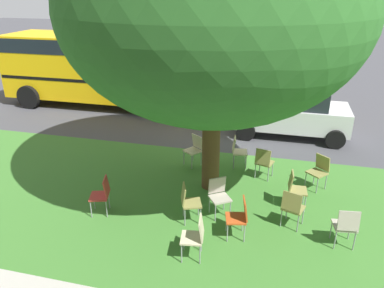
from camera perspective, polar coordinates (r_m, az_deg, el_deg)
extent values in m
plane|color=#424247|center=(11.73, 2.65, -0.70)|extent=(80.00, 80.00, 0.00)
cube|color=#3D752D|center=(8.97, -1.47, -8.84)|extent=(48.00, 6.00, 0.01)
cylinder|color=brown|center=(9.01, 2.97, 0.97)|extent=(0.44, 0.44, 2.71)
ellipsoid|color=#2D6B28|center=(8.34, 3.41, 19.91)|extent=(6.59, 6.59, 4.87)
cube|color=olive|center=(8.89, 15.98, -6.89)|extent=(0.42, 0.44, 0.04)
cube|color=olive|center=(8.76, 14.98, -5.46)|extent=(0.11, 0.40, 0.40)
cylinder|color=gray|center=(8.87, 17.00, -8.82)|extent=(0.02, 0.02, 0.42)
cylinder|color=gray|center=(9.18, 16.81, -7.63)|extent=(0.02, 0.02, 0.42)
cylinder|color=gray|center=(8.83, 14.79, -8.69)|extent=(0.02, 0.02, 0.42)
cylinder|color=gray|center=(9.14, 14.68, -7.50)|extent=(0.02, 0.02, 0.42)
cube|color=olive|center=(8.23, 15.32, -9.46)|extent=(0.53, 0.52, 0.04)
cube|color=olive|center=(7.95, 15.08, -8.62)|extent=(0.40, 0.21, 0.40)
cylinder|color=gray|center=(8.45, 16.70, -10.53)|extent=(0.02, 0.02, 0.42)
cylinder|color=gray|center=(8.53, 14.37, -9.90)|extent=(0.02, 0.02, 0.42)
cylinder|color=gray|center=(8.18, 15.96, -11.70)|extent=(0.02, 0.02, 0.42)
cylinder|color=gray|center=(8.26, 13.56, -11.03)|extent=(0.02, 0.02, 0.42)
cube|color=olive|center=(10.00, 11.10, -2.82)|extent=(0.51, 0.50, 0.04)
cube|color=olive|center=(9.75, 10.85, -1.96)|extent=(0.41, 0.19, 0.40)
cylinder|color=gray|center=(10.20, 12.28, -3.82)|extent=(0.02, 0.02, 0.42)
cylinder|color=gray|center=(10.30, 10.39, -3.38)|extent=(0.02, 0.02, 0.42)
cylinder|color=gray|center=(9.91, 11.65, -4.61)|extent=(0.02, 0.02, 0.42)
cylinder|color=gray|center=(10.01, 9.70, -4.15)|extent=(0.02, 0.02, 0.42)
cube|color=beige|center=(7.12, -0.06, -14.27)|extent=(0.46, 0.47, 0.04)
cube|color=beige|center=(6.96, 1.45, -12.79)|extent=(0.14, 0.41, 0.40)
cylinder|color=gray|center=(7.42, -1.27, -14.74)|extent=(0.02, 0.02, 0.42)
cylinder|color=gray|center=(7.14, -1.62, -16.51)|extent=(0.02, 0.02, 0.42)
cylinder|color=gray|center=(7.39, 1.44, -14.89)|extent=(0.02, 0.02, 0.42)
cylinder|color=gray|center=(7.11, 1.22, -16.68)|extent=(0.02, 0.02, 0.42)
cube|color=olive|center=(9.81, 18.66, -4.23)|extent=(0.58, 0.58, 0.04)
cube|color=olive|center=(9.84, 19.48, -2.70)|extent=(0.35, 0.33, 0.40)
cylinder|color=gray|center=(9.89, 17.06, -5.30)|extent=(0.02, 0.02, 0.42)
cylinder|color=gray|center=(9.70, 18.69, -6.10)|extent=(0.02, 0.02, 0.42)
cylinder|color=gray|center=(10.13, 18.29, -4.74)|extent=(0.02, 0.02, 0.42)
cylinder|color=gray|center=(9.95, 19.90, -5.51)|extent=(0.02, 0.02, 0.42)
cube|color=#B7332D|center=(8.59, -14.08, -7.78)|extent=(0.50, 0.52, 0.04)
cube|color=#B7332D|center=(8.44, -13.04, -6.40)|extent=(0.20, 0.41, 0.40)
cylinder|color=gray|center=(8.90, -14.82, -8.44)|extent=(0.02, 0.02, 0.42)
cylinder|color=gray|center=(8.60, -15.27, -9.70)|extent=(0.02, 0.02, 0.42)
cylinder|color=gray|center=(8.83, -12.64, -8.46)|extent=(0.02, 0.02, 0.42)
cylinder|color=gray|center=(8.53, -13.01, -9.73)|extent=(0.02, 0.02, 0.42)
cube|color=beige|center=(10.49, 0.07, -1.07)|extent=(0.58, 0.57, 0.04)
cube|color=beige|center=(10.50, 0.82, 0.38)|extent=(0.37, 0.31, 0.40)
cylinder|color=gray|center=(10.61, -1.26, -2.13)|extent=(0.02, 0.02, 0.42)
cylinder|color=gray|center=(10.36, -0.03, -2.79)|extent=(0.02, 0.02, 0.42)
cylinder|color=gray|center=(10.81, 0.15, -1.63)|extent=(0.02, 0.02, 0.42)
cylinder|color=gray|center=(10.56, 1.40, -2.27)|extent=(0.02, 0.02, 0.42)
cube|color=#ADA393|center=(8.28, 4.33, -8.35)|extent=(0.57, 0.57, 0.04)
cube|color=#ADA393|center=(8.30, 3.88, -6.33)|extent=(0.38, 0.29, 0.40)
cylinder|color=gray|center=(8.21, 3.61, -10.53)|extent=(0.02, 0.02, 0.42)
cylinder|color=gray|center=(8.34, 5.91, -10.02)|extent=(0.02, 0.02, 0.42)
cylinder|color=gray|center=(8.47, 2.69, -9.33)|extent=(0.02, 0.02, 0.42)
cylinder|color=gray|center=(8.60, 4.93, -8.86)|extent=(0.02, 0.02, 0.42)
cube|color=beige|center=(10.51, 7.41, -1.24)|extent=(0.46, 0.48, 0.04)
cube|color=beige|center=(10.40, 6.49, -0.01)|extent=(0.15, 0.41, 0.40)
cylinder|color=gray|center=(10.45, 8.31, -2.82)|extent=(0.02, 0.02, 0.42)
cylinder|color=gray|center=(10.77, 8.22, -1.98)|extent=(0.02, 0.02, 0.42)
cylinder|color=gray|center=(10.43, 6.45, -2.76)|extent=(0.02, 0.02, 0.42)
cylinder|color=gray|center=(10.76, 6.41, -1.92)|extent=(0.02, 0.02, 0.42)
cube|color=#C64C1E|center=(7.68, 6.74, -11.29)|extent=(0.48, 0.50, 0.04)
cube|color=#C64C1E|center=(7.56, 8.20, -9.78)|extent=(0.17, 0.41, 0.40)
cylinder|color=gray|center=(7.94, 5.30, -11.91)|extent=(0.02, 0.02, 0.42)
cylinder|color=gray|center=(7.65, 5.46, -13.47)|extent=(0.02, 0.02, 0.42)
cylinder|color=gray|center=(7.97, 7.79, -11.90)|extent=(0.02, 0.02, 0.42)
cylinder|color=gray|center=(7.69, 8.06, -13.45)|extent=(0.02, 0.02, 0.42)
cube|color=#ADA393|center=(8.00, 22.38, -11.57)|extent=(0.47, 0.45, 0.04)
cube|color=#ADA393|center=(7.73, 22.99, -10.85)|extent=(0.41, 0.14, 0.40)
cylinder|color=gray|center=(8.31, 23.05, -12.18)|extent=(0.02, 0.02, 0.42)
cylinder|color=gray|center=(8.21, 20.60, -12.23)|extent=(0.02, 0.02, 0.42)
cylinder|color=gray|center=(8.05, 23.70, -13.57)|extent=(0.02, 0.02, 0.42)
cylinder|color=gray|center=(7.95, 21.16, -13.64)|extent=(0.02, 0.02, 0.42)
cube|color=olive|center=(8.09, -0.03, -9.10)|extent=(0.52, 0.53, 0.04)
cube|color=olive|center=(7.95, -1.33, -7.72)|extent=(0.22, 0.40, 0.40)
cylinder|color=gray|center=(8.09, 1.33, -11.07)|extent=(0.02, 0.02, 0.42)
cylinder|color=gray|center=(8.39, 1.00, -9.69)|extent=(0.02, 0.02, 0.42)
cylinder|color=gray|center=(8.06, -1.11, -11.23)|extent=(0.02, 0.02, 0.42)
cylinder|color=gray|center=(8.35, -1.35, -9.83)|extent=(0.02, 0.02, 0.42)
cube|color=silver|center=(13.02, 14.98, 4.22)|extent=(3.70, 1.64, 0.76)
cube|color=#1E232B|center=(12.83, 15.95, 6.89)|extent=(1.90, 1.44, 0.64)
cylinder|color=black|center=(12.36, 8.31, 1.89)|extent=(0.60, 0.18, 0.60)
cylinder|color=black|center=(13.99, 9.10, 4.43)|extent=(0.60, 0.18, 0.60)
cylinder|color=black|center=(12.45, 21.21, 0.64)|extent=(0.60, 0.18, 0.60)
cylinder|color=black|center=(14.07, 20.52, 3.31)|extent=(0.60, 0.18, 0.60)
cube|color=yellow|center=(15.63, -9.67, 11.47)|extent=(10.40, 2.44, 2.50)
cube|color=black|center=(15.71, -9.59, 10.22)|extent=(10.30, 2.46, 0.12)
cube|color=black|center=(15.47, -9.91, 14.72)|extent=(10.30, 2.46, 0.56)
cylinder|color=black|center=(16.86, -23.81, 6.64)|extent=(0.96, 0.28, 0.96)
cylinder|color=black|center=(18.84, -19.30, 8.93)|extent=(0.96, 0.28, 0.96)
cylinder|color=black|center=(13.64, 4.24, 4.97)|extent=(0.96, 0.28, 0.96)
cylinder|color=black|center=(16.03, 5.82, 7.73)|extent=(0.96, 0.28, 0.96)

